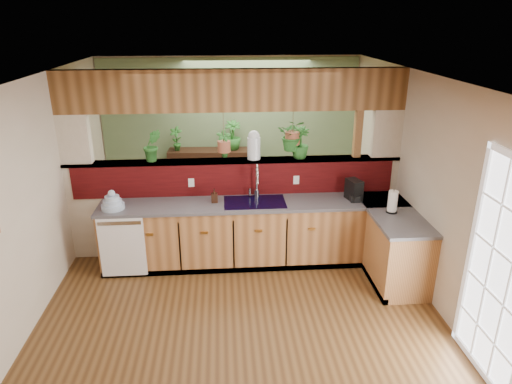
{
  "coord_description": "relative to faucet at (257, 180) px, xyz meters",
  "views": [
    {
      "loc": [
        -0.16,
        -4.66,
        3.21
      ],
      "look_at": [
        0.25,
        0.7,
        1.15
      ],
      "focal_mm": 32.0,
      "sensor_mm": 36.0,
      "label": 1
    }
  ],
  "objects": [
    {
      "name": "hanging_plant_a",
      "position": [
        -0.43,
        0.22,
        0.57
      ],
      "size": [
        0.21,
        0.18,
        0.55
      ],
      "color": "brown",
      "rests_on": "header_beam"
    },
    {
      "name": "pass_through_partition",
      "position": [
        -0.26,
        0.22,
        0.03
      ],
      "size": [
        4.6,
        0.21,
        2.6
      ],
      "color": "beige",
      "rests_on": "ground"
    },
    {
      "name": "coffee_maker",
      "position": [
        1.31,
        -0.17,
        -0.13
      ],
      "size": [
        0.15,
        0.25,
        0.28
      ],
      "rotation": [
        0.0,
        0.0,
        0.29
      ],
      "color": "black",
      "rests_on": "countertop"
    },
    {
      "name": "hanging_plant_b",
      "position": [
        0.51,
        0.22,
        0.74
      ],
      "size": [
        0.47,
        0.43,
        0.56
      ],
      "color": "brown",
      "rests_on": "header_beam"
    },
    {
      "name": "floor_plant",
      "position": [
        0.4,
        1.58,
        -0.77
      ],
      "size": [
        0.89,
        0.84,
        0.79
      ],
      "primitive_type": "imported",
      "rotation": [
        0.0,
        0.0,
        -0.39
      ],
      "color": "#235E21",
      "rests_on": "ground"
    },
    {
      "name": "soap_dispenser",
      "position": [
        -0.57,
        -0.11,
        -0.17
      ],
      "size": [
        0.09,
        0.09,
        0.18
      ],
      "primitive_type": "imported",
      "rotation": [
        0.0,
        0.0,
        0.09
      ],
      "color": "#392015",
      "rests_on": "countertop"
    },
    {
      "name": "navy_sink",
      "position": [
        -0.04,
        -0.15,
        -0.34
      ],
      "size": [
        0.82,
        0.5,
        0.18
      ],
      "color": "black",
      "rests_on": "countertop"
    },
    {
      "name": "pass_through_ledge",
      "position": [
        -0.29,
        0.22,
        0.21
      ],
      "size": [
        4.6,
        0.21,
        0.04
      ],
      "primitive_type": "cube",
      "color": "brown",
      "rests_on": "ground"
    },
    {
      "name": "faucet",
      "position": [
        0.0,
        0.0,
        0.0
      ],
      "size": [
        0.21,
        0.21,
        0.49
      ],
      "color": "#B7B7B2",
      "rests_on": "countertop"
    },
    {
      "name": "header_beam",
      "position": [
        -0.29,
        0.22,
        1.16
      ],
      "size": [
        4.6,
        0.15,
        0.55
      ],
      "primitive_type": "cube",
      "color": "brown",
      "rests_on": "ground"
    },
    {
      "name": "ceiling",
      "position": [
        -0.29,
        -1.13,
        1.44
      ],
      "size": [
        4.6,
        7.0,
        0.01
      ],
      "primitive_type": "cube",
      "color": "brown",
      "rests_on": "ground"
    },
    {
      "name": "dishwasher",
      "position": [
        -1.77,
        -0.47,
        -0.71
      ],
      "size": [
        0.58,
        0.03,
        0.82
      ],
      "color": "white",
      "rests_on": "ground"
    },
    {
      "name": "glass_jar",
      "position": [
        -0.02,
        0.22,
        0.43
      ],
      "size": [
        0.18,
        0.18,
        0.4
      ],
      "color": "silver",
      "rests_on": "pass_through_ledge"
    },
    {
      "name": "shelving_console",
      "position": [
        -0.66,
        2.12,
        -0.66
      ],
      "size": [
        1.52,
        0.47,
        1.0
      ],
      "primitive_type": "cube",
      "rotation": [
        0.0,
        0.0,
        -0.05
      ],
      "color": "black",
      "rests_on": "ground"
    },
    {
      "name": "countertop",
      "position": [
        0.55,
        -0.26,
        -0.71
      ],
      "size": [
        4.14,
        1.52,
        0.9
      ],
      "color": "#935E33",
      "rests_on": "ground"
    },
    {
      "name": "ground",
      "position": [
        -0.29,
        -1.13,
        -1.16
      ],
      "size": [
        4.6,
        7.0,
        0.01
      ],
      "primitive_type": "cube",
      "color": "#54361A",
      "rests_on": "ground"
    },
    {
      "name": "wall_left",
      "position": [
        -2.59,
        -1.13,
        0.14
      ],
      "size": [
        0.02,
        7.0,
        2.6
      ],
      "primitive_type": "cube",
      "color": "beige",
      "rests_on": "ground"
    },
    {
      "name": "dish_stack",
      "position": [
        -1.88,
        -0.24,
        -0.18
      ],
      "size": [
        0.3,
        0.3,
        0.26
      ],
      "color": "#A9C0DA",
      "rests_on": "countertop"
    },
    {
      "name": "wall_right",
      "position": [
        2.01,
        -1.13,
        0.14
      ],
      "size": [
        0.02,
        7.0,
        2.6
      ],
      "primitive_type": "cube",
      "color": "beige",
      "rests_on": "ground"
    },
    {
      "name": "paper_towel",
      "position": [
        1.67,
        -0.62,
        -0.12
      ],
      "size": [
        0.14,
        0.14,
        0.31
      ],
      "color": "black",
      "rests_on": "countertop"
    },
    {
      "name": "shelf_plant_a",
      "position": [
        -1.26,
        2.12,
        0.05
      ],
      "size": [
        0.26,
        0.22,
        0.43
      ],
      "primitive_type": "imported",
      "rotation": [
        0.0,
        0.0,
        -0.33
      ],
      "color": "#235E21",
      "rests_on": "shelving_console"
    },
    {
      "name": "sage_backwall",
      "position": [
        -0.29,
        2.35,
        0.14
      ],
      "size": [
        4.55,
        0.02,
        2.55
      ],
      "primitive_type": "cube",
      "color": "#5C744F",
      "rests_on": "ground"
    },
    {
      "name": "french_door",
      "position": [
        1.98,
        -2.43,
        -0.11
      ],
      "size": [
        0.06,
        1.02,
        2.16
      ],
      "primitive_type": "cube",
      "color": "white",
      "rests_on": "ground"
    },
    {
      "name": "ledge_plant_left",
      "position": [
        -1.39,
        0.22,
        0.45
      ],
      "size": [
        0.29,
        0.26,
        0.44
      ],
      "primitive_type": "imported",
      "rotation": [
        0.0,
        0.0,
        0.29
      ],
      "color": "#235E21",
      "rests_on": "pass_through_ledge"
    },
    {
      "name": "wall_back",
      "position": [
        -0.29,
        2.37,
        0.14
      ],
      "size": [
        4.6,
        0.02,
        2.6
      ],
      "primitive_type": "cube",
      "color": "beige",
      "rests_on": "ground"
    },
    {
      "name": "ledge_plant_right",
      "position": [
        0.61,
        0.22,
        0.45
      ],
      "size": [
        0.31,
        0.31,
        0.44
      ],
      "primitive_type": "imported",
      "rotation": [
        0.0,
        0.0,
        -0.34
      ],
      "color": "#235E21",
      "rests_on": "pass_through_ledge"
    },
    {
      "name": "shelf_plant_b",
      "position": [
        -0.26,
        2.12,
        0.1
      ],
      "size": [
        0.3,
        0.3,
        0.52
      ],
      "primitive_type": "imported",
      "rotation": [
        0.0,
        0.0,
        0.02
      ],
      "color": "#235E21",
      "rests_on": "shelving_console"
    }
  ]
}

